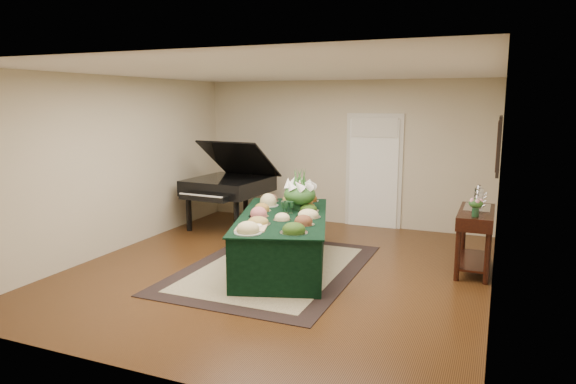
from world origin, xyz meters
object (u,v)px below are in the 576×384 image
at_px(floral_centerpiece, 300,190).
at_px(mahogany_sideboard, 476,224).
at_px(buffet_table, 283,241).
at_px(grand_piano, 229,185).

relative_size(floral_centerpiece, mahogany_sideboard, 0.42).
relative_size(buffet_table, floral_centerpiece, 5.68).
bearing_deg(grand_piano, buffet_table, -43.19).
bearing_deg(mahogany_sideboard, grand_piano, 168.39).
distance_m(buffet_table, mahogany_sideboard, 2.66).
distance_m(grand_piano, mahogany_sideboard, 4.42).
bearing_deg(grand_piano, floral_centerpiece, -33.55).
relative_size(buffet_table, grand_piano, 1.69).
height_order(floral_centerpiece, grand_piano, grand_piano).
bearing_deg(mahogany_sideboard, buffet_table, -161.94).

